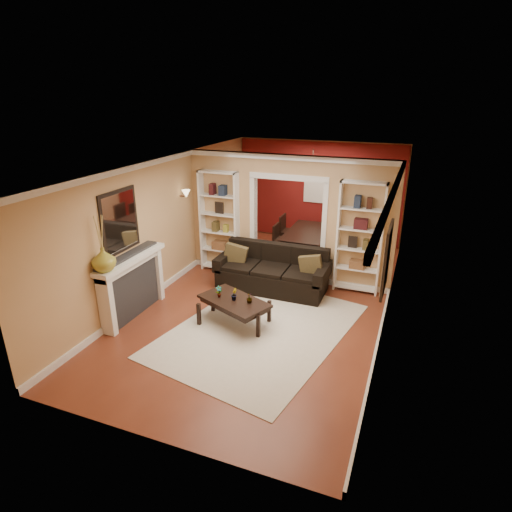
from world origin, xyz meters
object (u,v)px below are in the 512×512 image
at_px(bookshelf_left, 220,222).
at_px(dining_table, 309,244).
at_px(fireplace, 134,287).
at_px(coffee_table, 234,312).
at_px(bookshelf_right, 360,238).
at_px(sofa, 272,269).

height_order(bookshelf_left, dining_table, bookshelf_left).
relative_size(fireplace, dining_table, 0.93).
xyz_separation_m(coffee_table, fireplace, (-1.84, -0.37, 0.34)).
xyz_separation_m(bookshelf_right, fireplace, (-3.64, -2.53, -0.57)).
height_order(sofa, bookshelf_left, bookshelf_left).
distance_m(sofa, dining_table, 2.21).
bearing_deg(bookshelf_left, fireplace, -102.05).
bearing_deg(bookshelf_right, fireplace, -145.20).
xyz_separation_m(coffee_table, bookshelf_left, (-1.30, 2.16, 0.91)).
bearing_deg(sofa, dining_table, 84.32).
bearing_deg(coffee_table, fireplace, -145.32).
bearing_deg(fireplace, bookshelf_right, 34.80).
bearing_deg(fireplace, coffee_table, 11.29).
bearing_deg(sofa, bookshelf_right, 19.47).
relative_size(bookshelf_right, fireplace, 1.35).
height_order(bookshelf_right, fireplace, bookshelf_right).
relative_size(bookshelf_left, fireplace, 1.35).
bearing_deg(sofa, fireplace, -135.72).
distance_m(coffee_table, bookshelf_left, 2.68).
relative_size(coffee_table, bookshelf_right, 0.54).
height_order(coffee_table, bookshelf_right, bookshelf_right).
xyz_separation_m(sofa, bookshelf_right, (1.64, 0.58, 0.70)).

